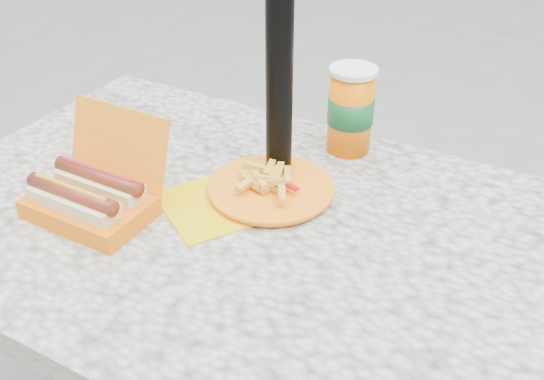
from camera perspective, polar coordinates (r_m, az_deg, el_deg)
The scene contains 4 objects.
picnic_table at distance 1.15m, azimuth -3.22°, elevation -6.76°, with size 1.20×0.80×0.75m.
hotdog_box at distance 1.11m, azimuth -16.66°, elevation -0.55°, with size 0.21×0.19×0.17m.
fries_plate at distance 1.14m, azimuth -0.51°, elevation 0.23°, with size 0.32×0.33×0.05m.
soda_cup at distance 1.26m, azimuth 7.41°, elevation 7.49°, with size 0.10×0.10×0.18m.
Camera 1 is at (0.48, -0.74, 1.39)m, focal length 40.00 mm.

